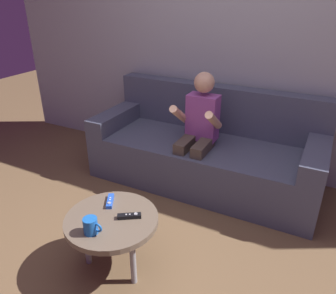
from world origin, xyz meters
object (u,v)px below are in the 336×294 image
at_px(game_remote_black_near_edge, 129,216).
at_px(game_remote_blue_center, 110,201).
at_px(coffee_mug, 91,226).
at_px(coffee_table, 112,223).
at_px(person_seated_on_couch, 198,128).
at_px(couch, 206,151).

relative_size(game_remote_black_near_edge, game_remote_blue_center, 0.98).
bearing_deg(coffee_mug, game_remote_black_near_edge, 61.27).
relative_size(game_remote_black_near_edge, coffee_mug, 1.16).
bearing_deg(coffee_table, person_seated_on_couch, 85.02).
distance_m(couch, person_seated_on_couch, 0.34).
bearing_deg(game_remote_black_near_edge, person_seated_on_couch, 90.08).
distance_m(person_seated_on_couch, coffee_table, 1.12).
distance_m(person_seated_on_couch, game_remote_blue_center, 1.01).
relative_size(couch, game_remote_blue_center, 14.14).
height_order(person_seated_on_couch, game_remote_black_near_edge, person_seated_on_couch).
relative_size(game_remote_blue_center, coffee_mug, 1.18).
distance_m(game_remote_black_near_edge, coffee_mug, 0.24).
distance_m(game_remote_black_near_edge, game_remote_blue_center, 0.20).
bearing_deg(game_remote_black_near_edge, coffee_mug, -118.73).
bearing_deg(couch, game_remote_black_near_edge, -90.61).
height_order(couch, coffee_mug, couch).
height_order(coffee_table, game_remote_black_near_edge, game_remote_black_near_edge).
distance_m(couch, game_remote_black_near_edge, 1.23).
bearing_deg(couch, game_remote_blue_center, -100.00).
distance_m(couch, game_remote_blue_center, 1.18).
height_order(couch, coffee_table, couch).
relative_size(coffee_table, game_remote_black_near_edge, 4.06).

